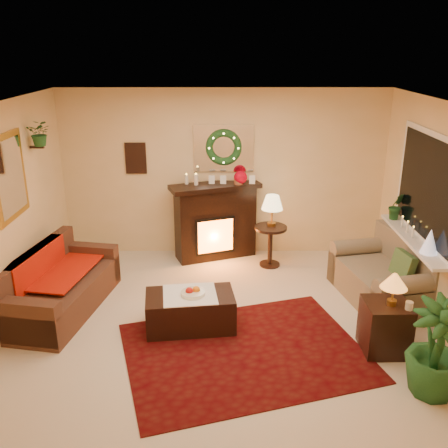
{
  "coord_description": "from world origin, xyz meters",
  "views": [
    {
      "loc": [
        -0.01,
        -5.31,
        3.18
      ],
      "look_at": [
        0.0,
        0.35,
        1.15
      ],
      "focal_mm": 40.0,
      "sensor_mm": 36.0,
      "label": 1
    }
  ],
  "objects_px": {
    "side_table_round": "(270,246)",
    "coffee_table": "(190,312)",
    "end_table_square": "(385,329)",
    "sofa": "(61,279)",
    "loveseat": "(382,271)",
    "fireplace": "(215,224)"
  },
  "relations": [
    {
      "from": "side_table_round",
      "to": "coffee_table",
      "type": "height_order",
      "value": "side_table_round"
    },
    {
      "from": "end_table_square",
      "to": "coffee_table",
      "type": "bearing_deg",
      "value": 167.56
    },
    {
      "from": "sofa",
      "to": "loveseat",
      "type": "height_order",
      "value": "loveseat"
    },
    {
      "from": "loveseat",
      "to": "coffee_table",
      "type": "height_order",
      "value": "loveseat"
    },
    {
      "from": "side_table_round",
      "to": "sofa",
      "type": "bearing_deg",
      "value": -153.75
    },
    {
      "from": "sofa",
      "to": "fireplace",
      "type": "relative_size",
      "value": 1.5
    },
    {
      "from": "end_table_square",
      "to": "sofa",
      "type": "bearing_deg",
      "value": 166.55
    },
    {
      "from": "side_table_round",
      "to": "coffee_table",
      "type": "xyz_separation_m",
      "value": [
        -1.1,
        -1.78,
        -0.12
      ]
    },
    {
      "from": "fireplace",
      "to": "coffee_table",
      "type": "relative_size",
      "value": 1.19
    },
    {
      "from": "fireplace",
      "to": "end_table_square",
      "type": "distance_m",
      "value": 3.24
    },
    {
      "from": "loveseat",
      "to": "side_table_round",
      "type": "relative_size",
      "value": 2.32
    },
    {
      "from": "sofa",
      "to": "loveseat",
      "type": "distance_m",
      "value": 4.11
    },
    {
      "from": "loveseat",
      "to": "side_table_round",
      "type": "bearing_deg",
      "value": 128.83
    },
    {
      "from": "coffee_table",
      "to": "fireplace",
      "type": "bearing_deg",
      "value": 75.74
    },
    {
      "from": "sofa",
      "to": "loveseat",
      "type": "xyz_separation_m",
      "value": [
        4.1,
        0.26,
        -0.01
      ]
    },
    {
      "from": "end_table_square",
      "to": "fireplace",
      "type": "bearing_deg",
      "value": 125.69
    },
    {
      "from": "loveseat",
      "to": "coffee_table",
      "type": "xyz_separation_m",
      "value": [
        -2.46,
        -0.69,
        -0.21
      ]
    },
    {
      "from": "sofa",
      "to": "side_table_round",
      "type": "bearing_deg",
      "value": 36.64
    },
    {
      "from": "coffee_table",
      "to": "end_table_square",
      "type": "bearing_deg",
      "value": -19.53
    },
    {
      "from": "end_table_square",
      "to": "coffee_table",
      "type": "xyz_separation_m",
      "value": [
        -2.15,
        0.47,
        -0.06
      ]
    },
    {
      "from": "loveseat",
      "to": "side_table_round",
      "type": "distance_m",
      "value": 1.75
    },
    {
      "from": "sofa",
      "to": "fireplace",
      "type": "xyz_separation_m",
      "value": [
        1.91,
        1.72,
        0.12
      ]
    }
  ]
}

